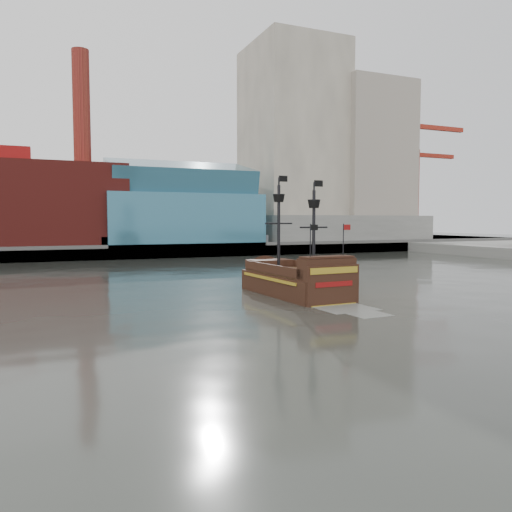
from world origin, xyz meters
name	(u,v)px	position (x,y,z in m)	size (l,w,h in m)	color
ground	(306,328)	(0.00, 0.00, 0.00)	(400.00, 400.00, 0.00)	#2B2E28
promenade_far	(115,246)	(0.00, 92.00, 1.00)	(220.00, 60.00, 2.00)	slate
seawall	(137,252)	(0.00, 62.50, 1.30)	(220.00, 1.00, 2.60)	#4C4C49
skyline	(142,140)	(5.21, 84.56, 24.55)	(149.00, 45.00, 62.00)	brown
crane_a	(415,176)	(78.63, 82.00, 19.11)	(22.50, 4.00, 32.25)	slate
crane_b	(417,192)	(88.23, 92.00, 15.57)	(19.10, 4.00, 26.25)	slate
pirate_ship	(296,284)	(5.93, 12.78, 1.07)	(5.71, 16.01, 11.81)	black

